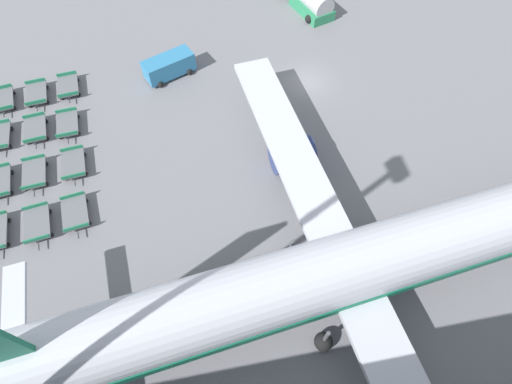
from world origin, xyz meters
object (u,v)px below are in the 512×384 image
at_px(baggage_dolly_row_far_col_a, 68,86).
at_px(baggage_dolly_row_mid_b_col_b, 35,129).
at_px(baggage_dolly_row_far_col_d, 75,213).
at_px(service_van, 169,66).
at_px(baggage_dolly_row_mid_b_col_d, 37,224).
at_px(baggage_dolly_row_far_col_c, 74,164).
at_px(baggage_dolly_row_mid_a_col_a, 3,100).
at_px(baggage_dolly_row_mid_b_col_a, 37,94).
at_px(airplane, 366,262).
at_px(baggage_dolly_row_far_col_b, 67,124).
at_px(baggage_dolly_row_mid_b_col_c, 34,174).

bearing_deg(baggage_dolly_row_far_col_a, baggage_dolly_row_mid_b_col_b, -25.85).
bearing_deg(baggage_dolly_row_far_col_d, service_van, 151.24).
bearing_deg(baggage_dolly_row_mid_b_col_d, baggage_dolly_row_far_col_c, 156.35).
distance_m(service_van, baggage_dolly_row_mid_a_col_a, 14.85).
bearing_deg(baggage_dolly_row_mid_b_col_a, airplane, 45.99).
xyz_separation_m(baggage_dolly_row_mid_b_col_d, baggage_dolly_row_far_col_a, (-14.22, 1.17, 0.00)).
distance_m(baggage_dolly_row_mid_b_col_a, baggage_dolly_row_far_col_b, 5.21).
height_order(baggage_dolly_row_mid_b_col_c, baggage_dolly_row_far_col_b, same).
bearing_deg(baggage_dolly_row_mid_b_col_d, baggage_dolly_row_mid_b_col_b, -172.80).
distance_m(airplane, baggage_dolly_row_mid_b_col_c, 25.48).
relative_size(baggage_dolly_row_far_col_a, baggage_dolly_row_far_col_c, 1.00).
bearing_deg(baggage_dolly_row_mid_b_col_b, baggage_dolly_row_far_col_d, 23.10).
height_order(baggage_dolly_row_mid_b_col_b, baggage_dolly_row_far_col_c, same).
height_order(baggage_dolly_row_mid_b_col_c, baggage_dolly_row_far_col_c, same).
height_order(baggage_dolly_row_mid_a_col_a, baggage_dolly_row_mid_b_col_a, same).
distance_m(baggage_dolly_row_mid_b_col_b, baggage_dolly_row_far_col_a, 5.39).
height_order(service_van, baggage_dolly_row_mid_b_col_d, service_van).
bearing_deg(baggage_dolly_row_far_col_d, baggage_dolly_row_far_col_c, -174.82).
bearing_deg(baggage_dolly_row_mid_b_col_b, baggage_dolly_row_far_col_b, 92.17).
relative_size(baggage_dolly_row_mid_a_col_a, baggage_dolly_row_far_col_b, 1.01).
distance_m(baggage_dolly_row_mid_b_col_c, baggage_dolly_row_far_col_c, 2.97).
bearing_deg(airplane, baggage_dolly_row_mid_a_col_a, -130.30).
xyz_separation_m(baggage_dolly_row_mid_b_col_d, baggage_dolly_row_far_col_b, (-9.47, 1.43, 0.00)).
xyz_separation_m(airplane, service_van, (-22.76, -10.69, -2.39)).
bearing_deg(baggage_dolly_row_far_col_b, baggage_dolly_row_mid_a_col_a, -124.46).
bearing_deg(baggage_dolly_row_mid_b_col_b, baggage_dolly_row_far_col_c, 38.17).
xyz_separation_m(service_van, baggage_dolly_row_mid_b_col_a, (0.87, -11.97, -0.59)).
relative_size(service_van, baggage_dolly_row_mid_b_col_b, 1.35).
distance_m(baggage_dolly_row_mid_b_col_d, baggage_dolly_row_far_col_a, 14.26).
height_order(airplane, baggage_dolly_row_mid_b_col_b, airplane).
height_order(baggage_dolly_row_mid_a_col_a, baggage_dolly_row_far_col_b, same).
distance_m(service_van, baggage_dolly_row_far_col_a, 9.27).
height_order(service_van, baggage_dolly_row_mid_b_col_a, service_van).
bearing_deg(baggage_dolly_row_far_col_b, baggage_dolly_row_mid_b_col_b, -87.83).
bearing_deg(baggage_dolly_row_far_col_b, baggage_dolly_row_mid_b_col_d, -8.59).
relative_size(service_van, baggage_dolly_row_far_col_d, 1.35).
xyz_separation_m(baggage_dolly_row_mid_a_col_a, baggage_dolly_row_mid_b_col_d, (13.46, 4.38, 0.00)).
bearing_deg(baggage_dolly_row_far_col_b, baggage_dolly_row_mid_b_col_a, -144.98).
bearing_deg(baggage_dolly_row_far_col_d, airplane, 65.07).
bearing_deg(baggage_dolly_row_far_col_b, baggage_dolly_row_mid_b_col_c, -24.07).
bearing_deg(airplane, baggage_dolly_row_mid_b_col_d, -111.13).
distance_m(airplane, baggage_dolly_row_far_col_a, 30.11).
height_order(airplane, baggage_dolly_row_mid_b_col_d, airplane).
bearing_deg(baggage_dolly_row_far_col_c, airplane, 55.04).
bearing_deg(service_van, baggage_dolly_row_mid_b_col_b, -65.70).
xyz_separation_m(service_van, baggage_dolly_row_far_col_a, (0.39, -9.24, -0.59)).
relative_size(airplane, baggage_dolly_row_mid_b_col_d, 12.44).
xyz_separation_m(baggage_dolly_row_mid_b_col_a, baggage_dolly_row_mid_b_col_d, (13.73, 1.56, 0.00)).
relative_size(baggage_dolly_row_mid_b_col_a, baggage_dolly_row_far_col_c, 1.00).
xyz_separation_m(baggage_dolly_row_mid_b_col_b, baggage_dolly_row_far_col_c, (4.32, 3.39, 0.00)).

